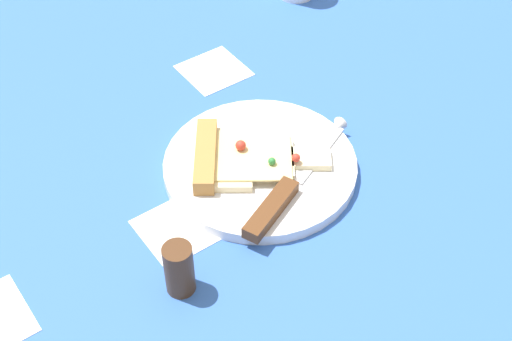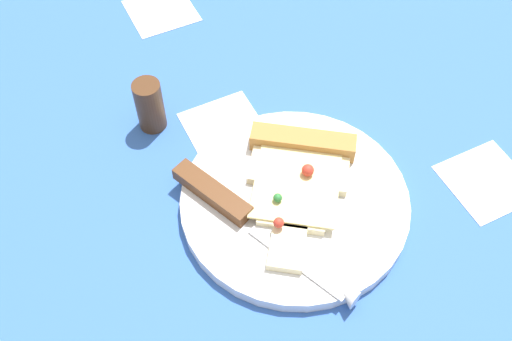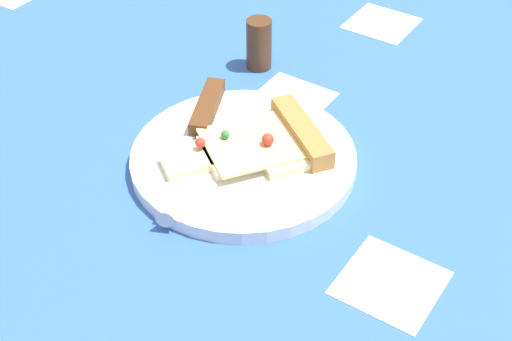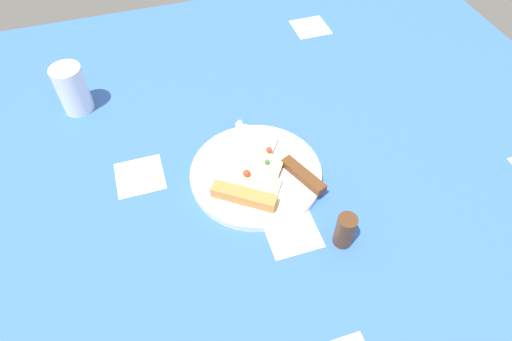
{
  "view_description": "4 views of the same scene",
  "coord_description": "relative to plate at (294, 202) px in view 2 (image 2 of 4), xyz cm",
  "views": [
    {
      "loc": [
        -32.16,
        -51.25,
        66.72
      ],
      "look_at": [
        4.44,
        -0.28,
        3.53
      ],
      "focal_mm": 50.48,
      "sensor_mm": 36.0,
      "label": 1
    },
    {
      "loc": [
        37.5,
        -17.47,
        56.61
      ],
      "look_at": [
        3.15,
        -0.62,
        3.78
      ],
      "focal_mm": 42.3,
      "sensor_mm": 36.0,
      "label": 2
    },
    {
      "loc": [
        59.46,
        38.87,
        52.97
      ],
      "look_at": [
        10.3,
        6.19,
        3.31
      ],
      "focal_mm": 52.03,
      "sensor_mm": 36.0,
      "label": 3
    },
    {
      "loc": [
        -44.11,
        18.32,
        66.41
      ],
      "look_at": [
        6.42,
        2.4,
        2.48
      ],
      "focal_mm": 30.99,
      "sensor_mm": 36.0,
      "label": 4
    }
  ],
  "objects": [
    {
      "name": "ground_plane",
      "position": [
        -6.92,
        -2.27,
        -2.3
      ],
      "size": [
        148.68,
        148.68,
        3.0
      ],
      "color": "#3360B7",
      "rests_on": "ground"
    },
    {
      "name": "knife",
      "position": [
        0.03,
        -6.16,
        1.4
      ],
      "size": [
        22.85,
        11.5,
        2.45
      ],
      "rotation": [
        0.0,
        0.0,
        5.12
      ],
      "color": "silver",
      "rests_on": "plate"
    },
    {
      "name": "plate",
      "position": [
        0.0,
        0.0,
        0.0
      ],
      "size": [
        25.14,
        25.14,
        1.59
      ],
      "primitive_type": "cylinder",
      "color": "silver",
      "rests_on": "ground_plane"
    },
    {
      "name": "pizza_slice",
      "position": [
        -2.12,
        1.5,
        1.59
      ],
      "size": [
        18.7,
        16.44,
        2.67
      ],
      "rotation": [
        0.0,
        0.0,
        4.09
      ],
      "color": "beige",
      "rests_on": "plate"
    },
    {
      "name": "pepper_shaker",
      "position": [
        -18.1,
        -9.88,
        2.62
      ],
      "size": [
        3.33,
        3.33,
        6.84
      ],
      "primitive_type": "cylinder",
      "color": "#4C2D19",
      "rests_on": "ground_plane"
    }
  ]
}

